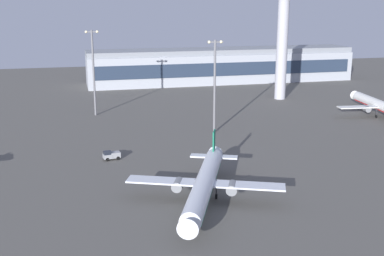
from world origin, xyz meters
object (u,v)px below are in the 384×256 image
object	(u,v)px
baggage_tractor	(111,155)
apron_light_east	(93,68)
control_tower	(283,30)
apron_light_west	(215,81)
airplane_terminal_side	(380,106)
airplane_far_stand	(205,183)

from	to	relation	value
baggage_tractor	apron_light_east	size ratio (longest dim) A/B	0.15
control_tower	apron_light_west	bearing A→B (deg)	-132.66
baggage_tractor	control_tower	bearing A→B (deg)	-58.29
airplane_terminal_side	baggage_tractor	size ratio (longest dim) A/B	8.82
control_tower	baggage_tractor	xyz separation A→B (m)	(-73.56, -63.69, -26.40)
apron_light_west	baggage_tractor	bearing A→B (deg)	-149.63
apron_light_west	control_tower	bearing A→B (deg)	47.34
control_tower	airplane_terminal_side	world-z (taller)	control_tower
control_tower	baggage_tractor	size ratio (longest dim) A/B	11.00
apron_light_east	airplane_far_stand	bearing A→B (deg)	-78.85
airplane_far_stand	baggage_tractor	size ratio (longest dim) A/B	8.65
control_tower	apron_light_east	world-z (taller)	control_tower
airplane_far_stand	apron_light_west	distance (m)	54.36
airplane_terminal_side	control_tower	bearing A→B (deg)	124.23
airplane_far_stand	apron_light_west	size ratio (longest dim) A/B	1.38
baggage_tractor	apron_light_west	size ratio (longest dim) A/B	0.16
airplane_far_stand	baggage_tractor	xyz separation A→B (m)	(-15.36, 31.35, -2.70)
airplane_terminal_side	baggage_tractor	bearing A→B (deg)	-158.02
apron_light_east	apron_light_west	world-z (taller)	apron_light_east
airplane_terminal_side	apron_light_east	bearing A→B (deg)	171.34
control_tower	apron_light_east	xyz separation A→B (m)	(-74.52, -12.21, -11.14)
airplane_terminal_side	apron_light_west	bearing A→B (deg)	-167.18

